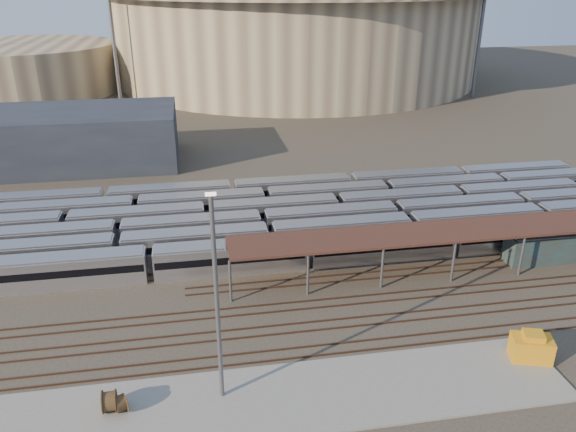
{
  "coord_description": "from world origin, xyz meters",
  "views": [
    {
      "loc": [
        -10.95,
        -51.76,
        33.11
      ],
      "look_at": [
        0.21,
        12.0,
        5.02
      ],
      "focal_mm": 35.0,
      "sensor_mm": 36.0,
      "label": 1
    }
  ],
  "objects_px": {
    "cable_reel_west": "(109,401)",
    "yard_light_pole": "(217,301)",
    "cable_reel_east": "(120,403)",
    "teal_boxcar": "(565,246)",
    "yellow_equipment": "(531,348)"
  },
  "relations": [
    {
      "from": "cable_reel_west",
      "to": "cable_reel_east",
      "type": "distance_m",
      "value": 0.88
    },
    {
      "from": "cable_reel_west",
      "to": "yard_light_pole",
      "type": "distance_m",
      "value": 12.37
    },
    {
      "from": "teal_boxcar",
      "to": "cable_reel_west",
      "type": "xyz_separation_m",
      "value": [
        -53.07,
        -18.0,
        -0.64
      ]
    },
    {
      "from": "cable_reel_west",
      "to": "yard_light_pole",
      "type": "height_order",
      "value": "yard_light_pole"
    },
    {
      "from": "cable_reel_east",
      "to": "yard_light_pole",
      "type": "distance_m",
      "value": 11.88
    },
    {
      "from": "teal_boxcar",
      "to": "yard_light_pole",
      "type": "distance_m",
      "value": 47.99
    },
    {
      "from": "cable_reel_west",
      "to": "teal_boxcar",
      "type": "bearing_deg",
      "value": 18.73
    },
    {
      "from": "teal_boxcar",
      "to": "cable_reel_east",
      "type": "relative_size",
      "value": 9.65
    },
    {
      "from": "yard_light_pole",
      "to": "cable_reel_west",
      "type": "bearing_deg",
      "value": -178.32
    },
    {
      "from": "cable_reel_west",
      "to": "cable_reel_east",
      "type": "xyz_separation_m",
      "value": [
        0.84,
        -0.2,
        -0.16
      ]
    },
    {
      "from": "cable_reel_west",
      "to": "yellow_equipment",
      "type": "height_order",
      "value": "yellow_equipment"
    },
    {
      "from": "cable_reel_east",
      "to": "yellow_equipment",
      "type": "height_order",
      "value": "yellow_equipment"
    },
    {
      "from": "teal_boxcar",
      "to": "yard_light_pole",
      "type": "relative_size",
      "value": 0.83
    },
    {
      "from": "cable_reel_west",
      "to": "cable_reel_east",
      "type": "height_order",
      "value": "cable_reel_west"
    },
    {
      "from": "cable_reel_west",
      "to": "yard_light_pole",
      "type": "xyz_separation_m",
      "value": [
        9.14,
        0.27,
        8.33
      ]
    }
  ]
}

